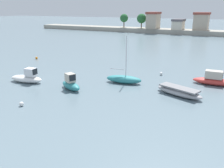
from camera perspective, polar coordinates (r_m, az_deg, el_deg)
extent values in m
ellipsoid|color=white|center=(30.53, -19.66, 1.17)|extent=(4.38, 2.10, 0.84)
cube|color=silver|center=(29.85, -18.73, 2.68)|extent=(1.30, 1.09, 0.94)
cube|color=black|center=(29.47, -17.84, 2.77)|extent=(0.18, 0.86, 0.66)
ellipsoid|color=teal|center=(26.60, -9.72, -0.39)|extent=(3.42, 2.42, 0.84)
cube|color=#BCB2A3|center=(26.41, -9.90, 1.49)|extent=(1.29, 1.20, 0.95)
cube|color=black|center=(25.94, -9.37, 1.44)|extent=(0.40, 0.72, 0.66)
ellipsoid|color=teal|center=(28.48, 2.81, 1.13)|extent=(4.41, 2.02, 0.91)
cylinder|color=silver|center=(27.75, 3.39, 6.57)|extent=(0.10, 0.10, 4.64)
cylinder|color=#B7B7BC|center=(28.40, 1.22, 3.58)|extent=(1.67, 0.31, 0.08)
ellipsoid|color=#9E9EA3|center=(25.37, 15.60, -1.83)|extent=(5.32, 3.20, 0.73)
cube|color=slate|center=(25.23, 15.68, -0.90)|extent=(4.28, 2.62, 0.14)
ellipsoid|color=#C63833|center=(30.22, 23.26, 0.51)|extent=(5.01, 1.79, 0.76)
cube|color=#BCB2A3|center=(30.01, 23.02, 2.08)|extent=(1.93, 1.12, 0.90)
cube|color=black|center=(30.00, 24.83, 2.01)|extent=(0.12, 0.94, 0.63)
sphere|color=white|center=(23.36, -20.69, -4.45)|extent=(0.42, 0.42, 0.42)
sphere|color=white|center=(32.51, 11.58, 2.44)|extent=(0.42, 0.42, 0.42)
sphere|color=orange|center=(43.92, -17.48, 5.91)|extent=(0.42, 0.42, 0.42)
cube|color=#9E998C|center=(87.50, 13.22, 12.11)|extent=(106.42, 6.85, 1.51)
cube|color=#B2A38E|center=(87.81, 9.76, 14.45)|extent=(3.50, 5.87, 4.94)
cube|color=brown|center=(87.71, 9.86, 16.29)|extent=(3.84, 6.45, 0.70)
cube|color=beige|center=(86.21, 15.44, 13.29)|extent=(3.37, 5.43, 2.72)
cube|color=#565156|center=(86.12, 15.54, 14.42)|extent=(3.71, 5.97, 0.70)
cube|color=#B2A38E|center=(86.14, 20.42, 13.57)|extent=(4.48, 5.09, 4.92)
cube|color=brown|center=(86.04, 20.62, 15.42)|extent=(4.92, 5.60, 0.70)
cylinder|color=brown|center=(88.86, 6.98, 13.66)|extent=(0.36, 0.36, 2.01)
sphere|color=#235B2D|center=(88.73, 7.04, 15.16)|extent=(3.32, 3.32, 3.32)
cylinder|color=brown|center=(91.59, 2.85, 13.93)|extent=(0.36, 0.36, 2.18)
sphere|color=#235B2D|center=(91.47, 2.88, 15.36)|extent=(2.97, 2.97, 2.97)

